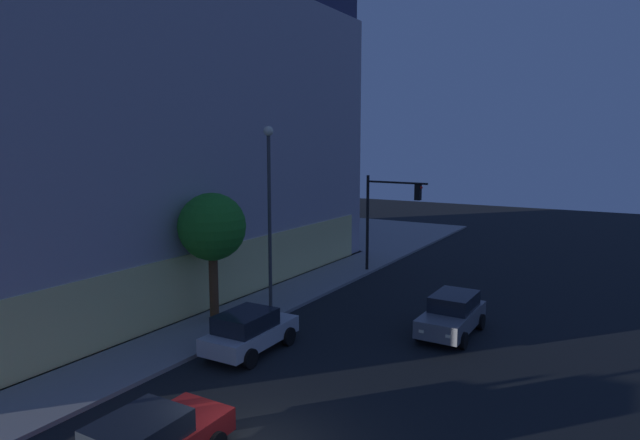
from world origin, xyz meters
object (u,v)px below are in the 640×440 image
at_px(sidewalk_tree, 212,228).
at_px(car_grey, 452,314).
at_px(street_lamp_sidewalk, 269,198).
at_px(modern_building, 81,116).
at_px(car_silver, 249,331).
at_px(traffic_light_far_corner, 386,208).

height_order(sidewalk_tree, car_grey, sidewalk_tree).
relative_size(street_lamp_sidewalk, car_grey, 2.02).
distance_m(modern_building, car_silver, 18.42).
bearing_deg(car_silver, street_lamp_sidewalk, 25.88).
bearing_deg(street_lamp_sidewalk, modern_building, 87.84).
relative_size(sidewalk_tree, car_silver, 1.37).
bearing_deg(traffic_light_far_corner, car_grey, -140.86).
relative_size(modern_building, street_lamp_sidewalk, 3.39).
xyz_separation_m(modern_building, sidewalk_tree, (-2.62, -12.15, -5.16)).
distance_m(modern_building, traffic_light_far_corner, 18.48).
relative_size(street_lamp_sidewalk, car_silver, 2.07).
distance_m(street_lamp_sidewalk, car_grey, 9.32).
distance_m(modern_building, sidewalk_tree, 13.45).
bearing_deg(street_lamp_sidewalk, car_silver, -154.12).
bearing_deg(car_grey, street_lamp_sidewalk, 102.22).
relative_size(traffic_light_far_corner, sidewalk_tree, 1.04).
xyz_separation_m(street_lamp_sidewalk, car_silver, (-4.09, -1.98, -4.56)).
xyz_separation_m(traffic_light_far_corner, sidewalk_tree, (-11.85, 2.95, 0.17)).
distance_m(traffic_light_far_corner, street_lamp_sidewalk, 9.94).
height_order(street_lamp_sidewalk, sidewalk_tree, street_lamp_sidewalk).
bearing_deg(traffic_light_far_corner, street_lamp_sidewalk, 171.67).
bearing_deg(street_lamp_sidewalk, traffic_light_far_corner, -8.33).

